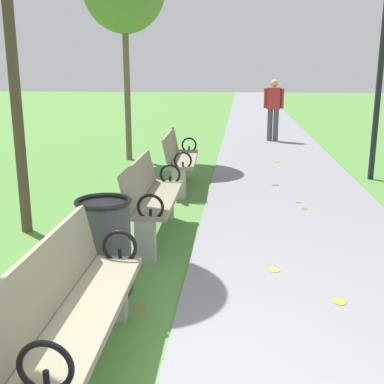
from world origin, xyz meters
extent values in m
cube|color=slate|center=(1.25, 18.00, 0.01)|extent=(2.50, 44.00, 0.02)
cube|color=gray|center=(-0.45, 0.12, 0.47)|extent=(0.48, 1.61, 0.05)
cube|color=gray|center=(-0.64, 0.12, 0.70)|extent=(0.16, 1.60, 0.40)
cube|color=#99968E|center=(-0.47, 0.86, 0.23)|extent=(0.20, 0.12, 0.45)
torus|color=black|center=(-0.37, -0.64, 0.59)|extent=(0.27, 0.04, 0.27)
cylinder|color=black|center=(-0.37, -0.64, 0.51)|extent=(0.03, 0.03, 0.12)
torus|color=black|center=(-0.41, 0.88, 0.59)|extent=(0.27, 0.04, 0.27)
cylinder|color=black|center=(-0.41, 0.88, 0.51)|extent=(0.03, 0.03, 0.12)
cube|color=gray|center=(-0.45, 2.73, 0.47)|extent=(0.47, 1.61, 0.05)
cube|color=gray|center=(-0.64, 2.73, 0.70)|extent=(0.15, 1.60, 0.40)
cube|color=#99968E|center=(-0.44, 1.99, 0.23)|extent=(0.20, 0.12, 0.45)
cube|color=#99968E|center=(-0.46, 3.47, 0.23)|extent=(0.20, 0.12, 0.45)
torus|color=black|center=(-0.38, 1.98, 0.59)|extent=(0.27, 0.03, 0.27)
cylinder|color=black|center=(-0.38, 1.98, 0.51)|extent=(0.03, 0.03, 0.12)
torus|color=black|center=(-0.40, 3.50, 0.59)|extent=(0.27, 0.03, 0.27)
cylinder|color=black|center=(-0.40, 3.50, 0.51)|extent=(0.03, 0.03, 0.12)
cube|color=gray|center=(-0.45, 5.23, 0.47)|extent=(0.51, 1.62, 0.05)
cube|color=gray|center=(-0.64, 5.22, 0.70)|extent=(0.19, 1.60, 0.40)
cube|color=#99968E|center=(-0.42, 4.49, 0.23)|extent=(0.21, 0.13, 0.45)
cube|color=#99968E|center=(-0.48, 5.97, 0.23)|extent=(0.21, 0.13, 0.45)
torus|color=black|center=(-0.36, 4.47, 0.59)|extent=(0.27, 0.04, 0.27)
cylinder|color=black|center=(-0.36, 4.47, 0.51)|extent=(0.03, 0.03, 0.12)
torus|color=black|center=(-0.42, 5.99, 0.59)|extent=(0.27, 0.04, 0.27)
cylinder|color=black|center=(-0.42, 5.99, 0.51)|extent=(0.03, 0.03, 0.12)
cylinder|color=#4C3D2D|center=(-2.05, 2.83, 1.69)|extent=(0.12, 0.12, 3.39)
cylinder|color=brown|center=(-1.90, 7.65, 1.46)|extent=(0.13, 0.13, 2.93)
cylinder|color=#4C4C56|center=(1.26, 10.71, 0.45)|extent=(0.14, 0.14, 0.85)
cylinder|color=#4C4C56|center=(1.42, 10.68, 0.45)|extent=(0.14, 0.14, 0.85)
cube|color=#B22D2D|center=(1.34, 10.69, 1.15)|extent=(0.37, 0.28, 0.56)
sphere|color=tan|center=(1.34, 10.69, 1.54)|extent=(0.20, 0.20, 0.20)
cylinder|color=#B22D2D|center=(1.13, 10.73, 1.15)|extent=(0.09, 0.09, 0.52)
cylinder|color=#B22D2D|center=(1.56, 10.65, 1.15)|extent=(0.09, 0.09, 0.52)
cylinder|color=#38383D|center=(-0.65, 1.32, 0.40)|extent=(0.44, 0.44, 0.80)
torus|color=black|center=(-0.65, 1.32, 0.82)|extent=(0.48, 0.48, 0.04)
cylinder|color=black|center=(2.80, 6.17, 1.60)|extent=(0.10, 0.10, 3.20)
cylinder|color=#AD6B23|center=(-1.48, 6.52, 0.00)|extent=(0.12, 0.12, 0.00)
cylinder|color=brown|center=(-0.32, 1.05, 0.00)|extent=(0.11, 0.11, 0.00)
cylinder|color=brown|center=(-1.95, 5.62, 0.00)|extent=(0.10, 0.10, 0.00)
cylinder|color=#BC842D|center=(-1.36, 5.88, 0.00)|extent=(0.15, 0.15, 0.00)
cylinder|color=#AD6B23|center=(1.25, 7.53, 0.02)|extent=(0.14, 0.14, 0.00)
cylinder|color=gold|center=(-1.67, 7.76, 0.00)|extent=(0.08, 0.08, 0.00)
cylinder|color=gold|center=(0.83, 1.89, 0.02)|extent=(0.14, 0.14, 0.00)
cylinder|color=#BC842D|center=(1.33, 1.28, 0.02)|extent=(0.17, 0.17, 0.00)
cylinder|color=brown|center=(-1.71, 3.43, 0.00)|extent=(0.16, 0.16, 0.00)
cylinder|color=brown|center=(1.07, 5.45, 0.02)|extent=(0.16, 0.16, 0.00)
cylinder|color=gold|center=(-1.33, 5.36, 0.00)|extent=(0.13, 0.13, 0.00)
cylinder|color=brown|center=(1.34, 4.38, 0.02)|extent=(0.10, 0.10, 0.00)
cylinder|color=#AD6B23|center=(-1.37, 2.12, 0.00)|extent=(0.06, 0.06, 0.00)
cylinder|color=#AD6B23|center=(-1.98, 2.64, 0.00)|extent=(0.08, 0.08, 0.00)
cylinder|color=brown|center=(1.38, 4.07, 0.02)|extent=(0.11, 0.11, 0.00)
camera|label=1|loc=(0.47, -2.46, 1.88)|focal=45.14mm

